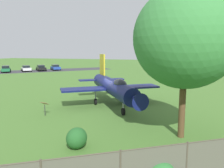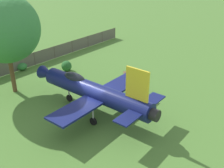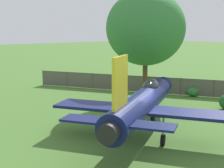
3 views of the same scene
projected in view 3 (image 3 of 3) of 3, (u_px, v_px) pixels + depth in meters
The scene contains 5 objects.
ground_plane at pixel (141, 137), 18.51m from camera, with size 200.00×200.00×0.00m, color #47722D.
display_jet at pixel (143, 102), 18.50m from camera, with size 11.05×8.90×4.81m.
shade_tree at pixel (146, 28), 25.87m from camera, with size 6.34×5.99×8.87m.
perimeter_fence at pixel (197, 87), 29.08m from camera, with size 16.88×26.66×1.56m.
shrub_by_tree at pixel (193, 92), 29.18m from camera, with size 1.07×1.10×0.81m.
Camera 3 is at (-11.88, -13.28, 6.05)m, focal length 53.31 mm.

